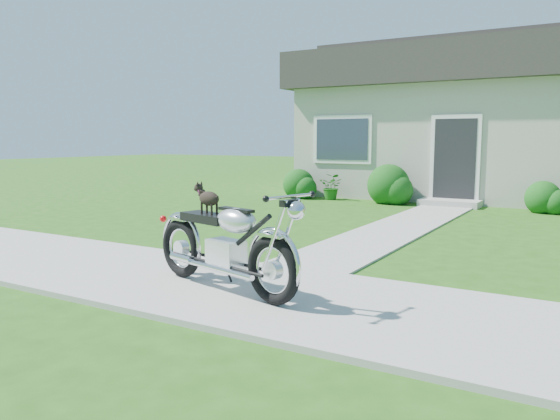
# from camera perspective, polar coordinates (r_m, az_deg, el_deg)

# --- Properties ---
(ground) EXTENTS (80.00, 80.00, 0.00)m
(ground) POSITION_cam_1_polar(r_m,az_deg,el_deg) (5.19, 11.36, -10.76)
(ground) COLOR #235114
(ground) RESTS_ON ground
(sidewalk) EXTENTS (24.00, 2.20, 0.04)m
(sidewalk) POSITION_cam_1_polar(r_m,az_deg,el_deg) (5.19, 11.37, -10.55)
(sidewalk) COLOR #9E9B93
(sidewalk) RESTS_ON ground
(walkway) EXTENTS (1.20, 8.00, 0.03)m
(walkway) POSITION_cam_1_polar(r_m,az_deg,el_deg) (10.28, 12.64, -1.68)
(walkway) COLOR #9E9B93
(walkway) RESTS_ON ground
(house) EXTENTS (12.60, 7.03, 4.50)m
(house) POSITION_cam_1_polar(r_m,az_deg,el_deg) (16.76, 25.32, 8.59)
(house) COLOR #BBB7A9
(house) RESTS_ON ground
(shrub_row) EXTENTS (11.09, 1.15, 1.15)m
(shrub_row) POSITION_cam_1_polar(r_m,az_deg,el_deg) (13.29, 24.86, 1.63)
(shrub_row) COLOR #154C14
(shrub_row) RESTS_ON ground
(potted_plant_left) EXTENTS (0.65, 0.57, 0.70)m
(potted_plant_left) POSITION_cam_1_polar(r_m,az_deg,el_deg) (14.65, 5.44, 2.45)
(potted_plant_left) COLOR #1D5B18
(potted_plant_left) RESTS_ON ground
(motorcycle_with_dog) EXTENTS (2.18, 0.86, 1.09)m
(motorcycle_with_dog) POSITION_cam_1_polar(r_m,az_deg,el_deg) (5.67, -5.70, -3.53)
(motorcycle_with_dog) COLOR black
(motorcycle_with_dog) RESTS_ON sidewalk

